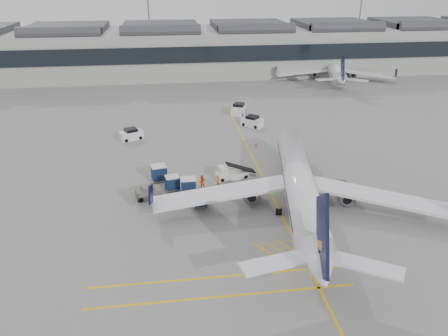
{
  "coord_description": "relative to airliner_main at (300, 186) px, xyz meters",
  "views": [
    {
      "loc": [
        -1.65,
        -39.96,
        23.83
      ],
      "look_at": [
        4.29,
        3.65,
        4.0
      ],
      "focal_mm": 35.0,
      "sensor_mm": 36.0,
      "label": 1
    }
  ],
  "objects": [
    {
      "name": "service_van_mid",
      "position": [
        -0.65,
        35.47,
        -1.86
      ],
      "size": [
        3.33,
        4.28,
        1.97
      ],
      "rotation": [
        0.0,
        0.0,
        1.14
      ],
      "color": "silver",
      "rests_on": "ground"
    },
    {
      "name": "baggage_cart_d",
      "position": [
        -15.17,
        9.05,
        -1.65
      ],
      "size": [
        2.22,
        1.95,
        2.04
      ],
      "rotation": [
        0.0,
        0.0,
        0.2
      ],
      "color": "gray",
      "rests_on": "ground"
    },
    {
      "name": "safety_cone_nose",
      "position": [
        -0.83,
        18.96,
        -2.46
      ],
      "size": [
        0.41,
        0.41,
        0.57
      ],
      "primitive_type": "cone",
      "color": "#F24C0A",
      "rests_on": "ground"
    },
    {
      "name": "pushback_tug",
      "position": [
        -16.45,
        4.59,
        -2.06
      ],
      "size": [
        3.03,
        2.2,
        1.54
      ],
      "rotation": [
        0.0,
        0.0,
        0.21
      ],
      "color": "#57584B",
      "rests_on": "ground"
    },
    {
      "name": "ground",
      "position": [
        -12.15,
        -0.71,
        -2.74
      ],
      "size": [
        220.0,
        220.0,
        0.0
      ],
      "primitive_type": "plane",
      "color": "gray",
      "rests_on": "ground"
    },
    {
      "name": "baggage_cart_c",
      "position": [
        -13.6,
        6.25,
        -1.79
      ],
      "size": [
        1.96,
        1.73,
        1.79
      ],
      "rotation": [
        0.0,
        0.0,
        0.22
      ],
      "color": "gray",
      "rests_on": "ground"
    },
    {
      "name": "airliner_main",
      "position": [
        0.0,
        0.0,
        0.0
      ],
      "size": [
        31.6,
        34.83,
        9.34
      ],
      "rotation": [
        0.0,
        0.0,
        -0.19
      ],
      "color": "silver",
      "rests_on": "ground"
    },
    {
      "name": "safety_cone_engine",
      "position": [
        1.45,
        6.69,
        -2.48
      ],
      "size": [
        0.38,
        0.38,
        0.53
      ],
      "primitive_type": "cone",
      "color": "#F24C0A",
      "rests_on": "ground"
    },
    {
      "name": "baggage_cart_b",
      "position": [
        -10.68,
        1.88,
        -1.83
      ],
      "size": [
        1.72,
        1.45,
        1.7
      ],
      "rotation": [
        0.0,
        0.0,
        0.08
      ],
      "color": "gray",
      "rests_on": "ground"
    },
    {
      "name": "service_van_left",
      "position": [
        -19.45,
        24.43,
        -1.94
      ],
      "size": [
        3.89,
        3.04,
        1.79
      ],
      "rotation": [
        0.0,
        0.0,
        0.43
      ],
      "color": "silver",
      "rests_on": "ground"
    },
    {
      "name": "apron_markings",
      "position": [
        -2.15,
        9.29,
        -2.74
      ],
      "size": [
        0.25,
        60.0,
        0.01
      ],
      "primitive_type": "cube",
      "color": "gold",
      "rests_on": "ground"
    },
    {
      "name": "ramp_agent_b",
      "position": [
        -10.11,
        6.15,
        -1.85
      ],
      "size": [
        0.95,
        0.78,
        1.78
      ],
      "primitive_type": "imported",
      "rotation": [
        0.0,
        0.0,
        3.27
      ],
      "color": "#EB440C",
      "rests_on": "ground"
    },
    {
      "name": "ramp_agent_a",
      "position": [
        -8.11,
        6.02,
        -1.9
      ],
      "size": [
        0.67,
        0.74,
        1.7
      ],
      "primitive_type": "imported",
      "rotation": [
        0.0,
        0.0,
        1.04
      ],
      "color": "#FD560D",
      "rests_on": "ground"
    },
    {
      "name": "light_masts",
      "position": [
        -13.81,
        85.29,
        11.75
      ],
      "size": [
        113.0,
        0.6,
        25.45
      ],
      "color": "slate",
      "rests_on": "ground"
    },
    {
      "name": "service_van_right",
      "position": [
        0.38,
        28.17,
        -1.93
      ],
      "size": [
        3.82,
        3.7,
        1.82
      ],
      "rotation": [
        0.0,
        0.0,
        -0.74
      ],
      "color": "silver",
      "rests_on": "ground"
    },
    {
      "name": "baggage_cart_a",
      "position": [
        -11.75,
        5.13,
        -1.71
      ],
      "size": [
        1.85,
        1.53,
        1.93
      ],
      "rotation": [
        0.0,
        0.0,
        -0.01
      ],
      "color": "gray",
      "rests_on": "ground"
    },
    {
      "name": "belt_loader",
      "position": [
        -6.12,
        8.61,
        -2.14
      ],
      "size": [
        5.22,
        2.28,
        2.08
      ],
      "rotation": [
        0.0,
        0.0,
        0.15
      ],
      "color": "silver",
      "rests_on": "ground"
    },
    {
      "name": "terminal",
      "position": [
        -12.15,
        71.21,
        3.4
      ],
      "size": [
        200.0,
        20.45,
        12.4
      ],
      "color": "#9E9E99",
      "rests_on": "ground"
    },
    {
      "name": "airliner_far",
      "position": [
        26.51,
        59.76,
        -0.32
      ],
      "size": [
        27.54,
        30.45,
        8.24
      ],
      "rotation": [
        0.0,
        0.0,
        -0.24
      ],
      "color": "silver",
      "rests_on": "ground"
    }
  ]
}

